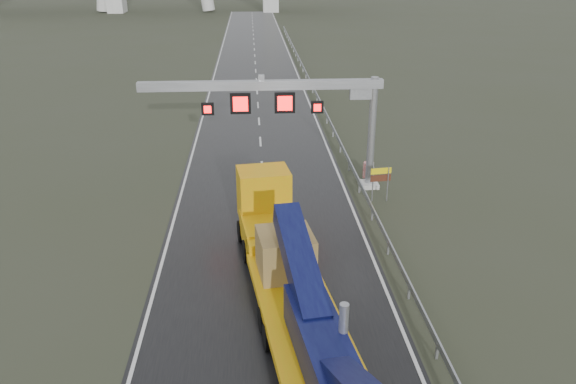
{
  "coord_description": "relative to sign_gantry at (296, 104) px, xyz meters",
  "views": [
    {
      "loc": [
        -0.61,
        -15.64,
        14.08
      ],
      "look_at": [
        1.07,
        9.9,
        3.2
      ],
      "focal_mm": 35.0,
      "sensor_mm": 36.0,
      "label": 1
    }
  ],
  "objects": [
    {
      "name": "heavy_haul_truck",
      "position": [
        -1.27,
        -13.77,
        -3.8
      ],
      "size": [
        5.47,
        20.14,
        4.69
      ],
      "rotation": [
        0.0,
        0.0,
        0.13
      ],
      "color": "orange",
      "rests_on": "ground"
    },
    {
      "name": "sign_gantry",
      "position": [
        0.0,
        0.0,
        0.0
      ],
      "size": [
        14.9,
        1.2,
        7.42
      ],
      "color": "beige",
      "rests_on": "ground"
    },
    {
      "name": "exit_sign_pair",
      "position": [
        5.0,
        -2.35,
        -4.06
      ],
      "size": [
        1.29,
        0.23,
        2.21
      ],
      "rotation": [
        0.0,
        0.0,
        0.13
      ],
      "color": "gray",
      "rests_on": "ground"
    },
    {
      "name": "striped_barrier",
      "position": [
        5.07,
        1.55,
        -5.06
      ],
      "size": [
        0.74,
        0.58,
        1.11
      ],
      "primitive_type": "cube",
      "rotation": [
        0.0,
        0.0,
        -0.39
      ],
      "color": "red",
      "rests_on": "ground"
    },
    {
      "name": "road",
      "position": [
        -2.1,
        22.01,
        -5.6
      ],
      "size": [
        11.0,
        200.0,
        0.02
      ],
      "primitive_type": "cube",
      "color": "black",
      "rests_on": "ground"
    },
    {
      "name": "ground",
      "position": [
        -2.1,
        -17.99,
        -5.61
      ],
      "size": [
        400.0,
        400.0,
        0.0
      ],
      "primitive_type": "plane",
      "color": "#323626",
      "rests_on": "ground"
    },
    {
      "name": "guardrail",
      "position": [
        4.0,
        12.01,
        -4.91
      ],
      "size": [
        0.2,
        140.0,
        1.4
      ],
      "primitive_type": null,
      "color": "gray",
      "rests_on": "ground"
    }
  ]
}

